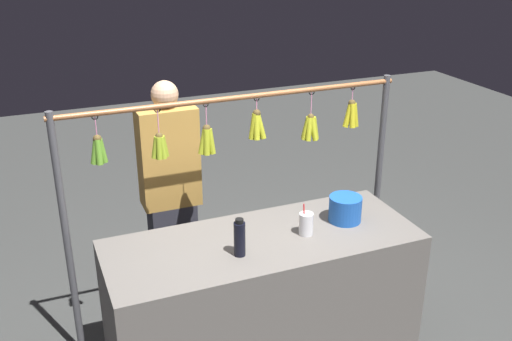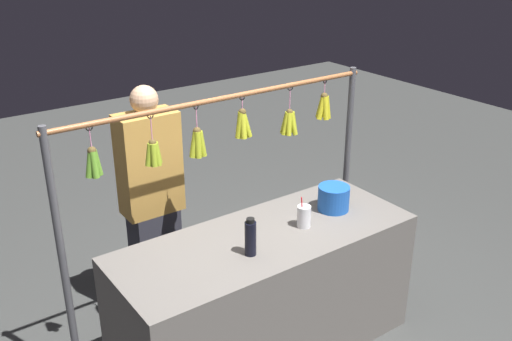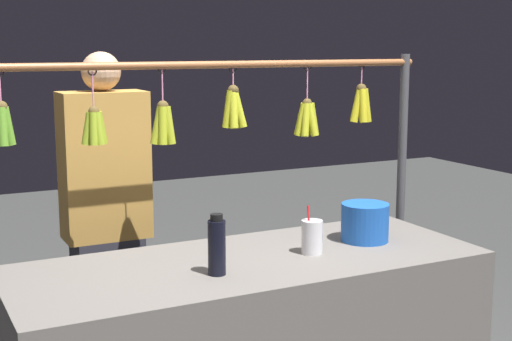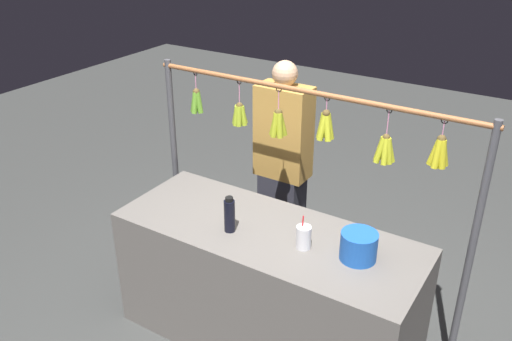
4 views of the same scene
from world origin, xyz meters
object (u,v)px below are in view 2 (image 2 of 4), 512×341
Objects in this scene: vendor_person at (152,206)px; blue_bucket at (334,198)px; water_bottle at (250,238)px; drink_cup at (304,216)px.

blue_bucket is at bearing 139.75° from vendor_person.
water_bottle is 0.14× the size of vendor_person.
blue_bucket is (-0.75, -0.14, -0.03)m from water_bottle.
vendor_person is at bearing -80.15° from water_bottle.
drink_cup is at bearing 11.97° from blue_bucket.
water_bottle is at bearing 99.85° from vendor_person.
water_bottle reaches higher than drink_cup.
vendor_person is (0.61, -0.84, -0.10)m from drink_cup.
water_bottle is 1.15× the size of drink_cup.
blue_bucket is 0.31m from drink_cup.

